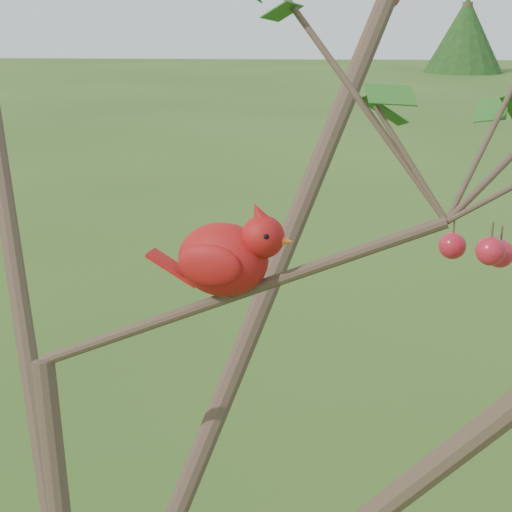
{
  "coord_description": "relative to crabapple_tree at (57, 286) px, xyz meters",
  "views": [
    {
      "loc": [
        0.36,
        -1.0,
        2.48
      ],
      "look_at": [
        0.29,
        0.06,
        2.14
      ],
      "focal_mm": 55.0,
      "sensor_mm": 36.0,
      "label": 1
    }
  ],
  "objects": [
    {
      "name": "crabapple_tree",
      "position": [
        0.0,
        0.0,
        0.0
      ],
      "size": [
        2.35,
        2.05,
        2.95
      ],
      "color": "#3E2C21",
      "rests_on": "ground"
    },
    {
      "name": "cardinal",
      "position": [
        0.22,
        0.1,
        0.02
      ],
      "size": [
        0.22,
        0.13,
        0.16
      ],
      "rotation": [
        0.0,
        0.0,
        -0.25
      ],
      "color": "#A7170E",
      "rests_on": "ground"
    },
    {
      "name": "distant_trees",
      "position": [
        -2.7,
        24.16,
        -0.74
      ],
      "size": [
        38.88,
        14.76,
        2.94
      ],
      "color": "#3E2C21",
      "rests_on": "ground"
    }
  ]
}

